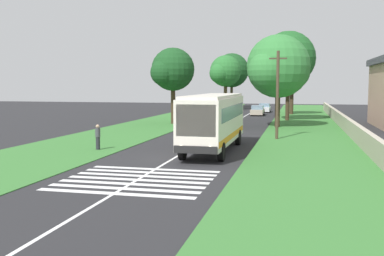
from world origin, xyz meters
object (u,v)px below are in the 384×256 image
at_px(trailing_car_1, 227,113).
at_px(roadside_tree_left_1, 173,71).
at_px(roadside_tree_left_2, 225,72).
at_px(roadside_tree_right_1, 291,73).
at_px(utility_pole, 277,93).
at_px(pedestrian, 98,137).
at_px(trailing_car_2, 258,111).
at_px(roadside_tree_left_0, 231,71).
at_px(trailing_car_0, 217,118).
at_px(roadside_tree_right_0, 287,60).
at_px(trailing_car_3, 265,108).
at_px(roadside_tree_right_2, 277,68).
at_px(coach_bus, 214,119).

relative_size(trailing_car_1, roadside_tree_left_1, 0.51).
xyz_separation_m(roadside_tree_left_2, roadside_tree_right_1, (-8.82, -11.27, -0.43)).
relative_size(utility_pole, pedestrian, 4.15).
xyz_separation_m(roadside_tree_left_1, roadside_tree_right_1, (19.51, -12.61, 0.21)).
distance_m(roadside_tree_left_1, utility_pole, 17.16).
bearing_deg(trailing_car_2, roadside_tree_left_1, 153.77).
height_order(trailing_car_1, utility_pole, utility_pole).
relative_size(roadside_tree_left_0, utility_pole, 1.47).
xyz_separation_m(trailing_car_0, roadside_tree_right_0, (7.23, -7.28, 6.73)).
bearing_deg(trailing_car_0, pedestrian, 168.63).
distance_m(roadside_tree_right_0, utility_pole, 20.24).
distance_m(trailing_car_2, utility_pole, 28.78).
bearing_deg(pedestrian, roadside_tree_right_1, -16.52).
height_order(trailing_car_0, roadside_tree_left_2, roadside_tree_left_2).
xyz_separation_m(trailing_car_1, roadside_tree_left_2, (17.74, 3.17, 5.89)).
relative_size(roadside_tree_right_1, utility_pole, 1.26).
bearing_deg(trailing_car_3, utility_pole, -174.36).
bearing_deg(trailing_car_2, roadside_tree_right_0, -153.57).
xyz_separation_m(roadside_tree_right_0, roadside_tree_right_2, (-9.33, 0.79, -1.30)).
height_order(trailing_car_1, roadside_tree_left_0, roadside_tree_left_0).
relative_size(trailing_car_1, roadside_tree_right_0, 0.40).
bearing_deg(roadside_tree_left_2, roadside_tree_right_2, -161.23).
height_order(roadside_tree_left_0, roadside_tree_left_1, roadside_tree_left_0).
bearing_deg(roadside_tree_right_1, roadside_tree_right_0, 178.18).
relative_size(trailing_car_2, utility_pole, 0.61).
bearing_deg(trailing_car_0, roadside_tree_left_1, 97.41).
xyz_separation_m(trailing_car_1, utility_pole, (-22.62, -7.53, 3.02)).
bearing_deg(coach_bus, roadside_tree_left_0, 7.22).
distance_m(trailing_car_1, utility_pole, 24.03).
bearing_deg(trailing_car_3, roadside_tree_left_2, 58.89).
xyz_separation_m(roadside_tree_left_1, pedestrian, (-20.86, -0.63, -5.01)).
height_order(coach_bus, roadside_tree_left_0, roadside_tree_left_0).
height_order(trailing_car_1, roadside_tree_right_1, roadside_tree_right_1).
height_order(trailing_car_0, pedestrian, pedestrian).
bearing_deg(trailing_car_0, trailing_car_2, -11.13).
height_order(coach_bus, roadside_tree_right_0, roadside_tree_right_0).
xyz_separation_m(trailing_car_1, roadside_tree_right_0, (-2.72, -7.73, 6.73)).
bearing_deg(roadside_tree_right_0, trailing_car_3, 13.10).
distance_m(trailing_car_1, pedestrian, 31.70).
xyz_separation_m(trailing_car_0, roadside_tree_right_1, (18.86, -7.65, 5.45)).
bearing_deg(trailing_car_1, coach_bus, -172.82).
relative_size(trailing_car_2, roadside_tree_right_2, 0.46).
bearing_deg(trailing_car_0, roadside_tree_left_0, 5.99).
xyz_separation_m(roadside_tree_left_0, roadside_tree_right_0, (-29.12, -11.10, 0.48)).
bearing_deg(trailing_car_3, roadside_tree_right_0, -166.90).
bearing_deg(utility_pole, coach_bus, 153.29).
distance_m(trailing_car_2, roadside_tree_right_2, 18.90).
relative_size(trailing_car_0, utility_pole, 0.61).
distance_m(trailing_car_1, trailing_car_3, 14.00).
bearing_deg(trailing_car_3, trailing_car_0, 171.41).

